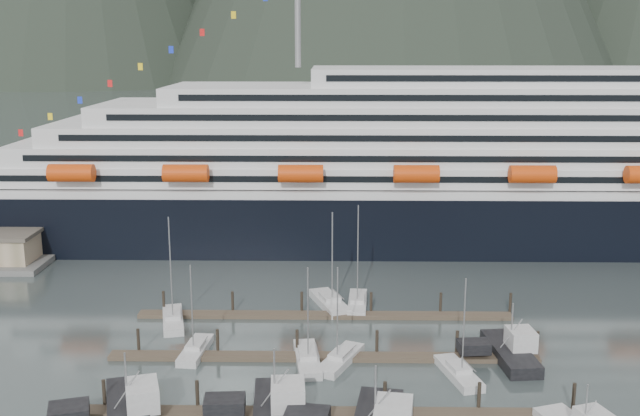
# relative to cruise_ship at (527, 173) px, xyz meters

# --- Properties ---
(ground) EXTENTS (1600.00, 1600.00, 0.00)m
(ground) POSITION_rel_cruise_ship_xyz_m (-30.03, -54.94, -12.04)
(ground) COLOR #414C4C
(ground) RESTS_ON ground
(cruise_ship) EXTENTS (210.00, 30.40, 50.30)m
(cruise_ship) POSITION_rel_cruise_ship_xyz_m (0.00, 0.00, 0.00)
(cruise_ship) COLOR black
(cruise_ship) RESTS_ON ground
(dock_near) EXTENTS (48.18, 2.28, 3.20)m
(dock_near) POSITION_rel_cruise_ship_xyz_m (-34.95, -64.89, -11.73)
(dock_near) COLOR #4C3C30
(dock_near) RESTS_ON ground
(dock_mid) EXTENTS (48.18, 2.28, 3.20)m
(dock_mid) POSITION_rel_cruise_ship_xyz_m (-34.95, -51.89, -11.73)
(dock_mid) COLOR #4C3C30
(dock_mid) RESTS_ON ground
(dock_far) EXTENTS (48.18, 2.28, 3.20)m
(dock_far) POSITION_rel_cruise_ship_xyz_m (-34.95, -38.89, -11.73)
(dock_far) COLOR #4C3C30
(dock_far) RESTS_ON ground
(sailboat_a) EXTENTS (3.05, 8.16, 11.14)m
(sailboat_a) POSITION_rel_cruise_ship_xyz_m (-49.58, -50.78, -11.65)
(sailboat_a) COLOR #B9B9B9
(sailboat_a) RESTS_ON ground
(sailboat_b) EXTENTS (3.55, 9.60, 11.69)m
(sailboat_b) POSITION_rel_cruise_ship_xyz_m (-36.80, -53.04, -11.64)
(sailboat_b) COLOR #B9B9B9
(sailboat_b) RESTS_ON ground
(sailboat_c) EXTENTS (5.65, 8.81, 11.68)m
(sailboat_c) POSITION_rel_cruise_ship_xyz_m (-33.17, -53.08, -11.64)
(sailboat_c) COLOR #B9B9B9
(sailboat_c) RESTS_ON ground
(sailboat_e) EXTENTS (4.50, 9.67, 14.38)m
(sailboat_e) POSITION_rel_cruise_ship_xyz_m (-54.11, -41.44, -11.62)
(sailboat_e) COLOR #B9B9B9
(sailboat_e) RESTS_ON ground
(sailboat_f) EXTENTS (5.85, 10.12, 13.66)m
(sailboat_f) POSITION_rel_cruise_ship_xyz_m (-34.40, -34.95, -11.61)
(sailboat_f) COLOR #B9B9B9
(sailboat_f) RESTS_ON ground
(sailboat_g) EXTENTS (3.00, 9.69, 14.50)m
(sailboat_g) POSITION_rel_cruise_ship_xyz_m (-30.68, -34.95, -11.62)
(sailboat_g) COLOR #B9B9B9
(sailboat_g) RESTS_ON ground
(sailboat_h) EXTENTS (4.32, 8.59, 11.58)m
(sailboat_h) POSITION_rel_cruise_ship_xyz_m (-20.70, -56.33, -11.64)
(sailboat_h) COLOR #B9B9B9
(sailboat_h) RESTS_ON ground
(trawler_a) EXTENTS (10.95, 14.21, 7.55)m
(trawler_a) POSITION_rel_cruise_ship_xyz_m (-53.26, -66.27, -11.09)
(trawler_a) COLOR black
(trawler_a) RESTS_ON ground
(trawler_b) EXTENTS (9.54, 12.50, 8.01)m
(trawler_b) POSITION_rel_cruise_ship_xyz_m (-39.55, -65.96, -11.05)
(trawler_b) COLOR black
(trawler_b) RESTS_ON ground
(trawler_e) EXTENTS (8.70, 11.40, 7.22)m
(trawler_e) POSITION_rel_cruise_ship_xyz_m (-14.29, -51.58, -11.12)
(trawler_e) COLOR black
(trawler_e) RESTS_ON ground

